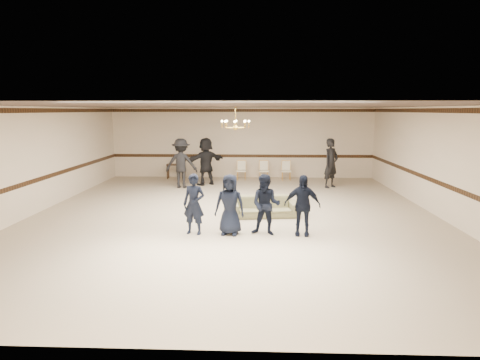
{
  "coord_description": "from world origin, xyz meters",
  "views": [
    {
      "loc": [
        0.65,
        -11.87,
        3.09
      ],
      "look_at": [
        0.2,
        -0.5,
        1.15
      ],
      "focal_mm": 30.66,
      "sensor_mm": 36.0,
      "label": 1
    }
  ],
  "objects_px": {
    "boy_d": "(302,205)",
    "adult_left": "(181,163)",
    "console_table": "(176,171)",
    "boy_c": "(266,205)",
    "banquet_chair_left": "(241,171)",
    "banquet_chair_right": "(286,171)",
    "settee": "(264,206)",
    "adult_right": "(331,163)",
    "boy_b": "(230,205)",
    "banquet_chair_mid": "(264,171)",
    "adult_mid": "(206,161)",
    "boy_a": "(194,204)",
    "chandelier": "(235,117)"
  },
  "relations": [
    {
      "from": "chandelier",
      "to": "boy_b",
      "type": "height_order",
      "value": "chandelier"
    },
    {
      "from": "settee",
      "to": "console_table",
      "type": "distance_m",
      "value": 7.61
    },
    {
      "from": "chandelier",
      "to": "adult_mid",
      "type": "distance_m",
      "value": 4.62
    },
    {
      "from": "adult_left",
      "to": "adult_right",
      "type": "xyz_separation_m",
      "value": [
        6.0,
        0.3,
        0.0
      ]
    },
    {
      "from": "adult_mid",
      "to": "banquet_chair_right",
      "type": "distance_m",
      "value": 3.71
    },
    {
      "from": "settee",
      "to": "banquet_chair_right",
      "type": "distance_m",
      "value": 6.44
    },
    {
      "from": "boy_c",
      "to": "boy_d",
      "type": "height_order",
      "value": "same"
    },
    {
      "from": "console_table",
      "to": "boy_c",
      "type": "bearing_deg",
      "value": -69.62
    },
    {
      "from": "boy_a",
      "to": "boy_d",
      "type": "distance_m",
      "value": 2.7
    },
    {
      "from": "boy_b",
      "to": "adult_left",
      "type": "height_order",
      "value": "adult_left"
    },
    {
      "from": "banquet_chair_right",
      "to": "settee",
      "type": "bearing_deg",
      "value": -100.74
    },
    {
      "from": "boy_c",
      "to": "adult_mid",
      "type": "bearing_deg",
      "value": 121.96
    },
    {
      "from": "boy_c",
      "to": "banquet_chair_left",
      "type": "relative_size",
      "value": 1.8
    },
    {
      "from": "boy_d",
      "to": "adult_mid",
      "type": "distance_m",
      "value": 7.61
    },
    {
      "from": "chandelier",
      "to": "boy_c",
      "type": "relative_size",
      "value": 0.61
    },
    {
      "from": "adult_mid",
      "to": "banquet_chair_left",
      "type": "bearing_deg",
      "value": -175.02
    },
    {
      "from": "boy_a",
      "to": "adult_mid",
      "type": "relative_size",
      "value": 0.77
    },
    {
      "from": "banquet_chair_left",
      "to": "console_table",
      "type": "xyz_separation_m",
      "value": [
        -3.0,
        0.2,
        -0.09
      ]
    },
    {
      "from": "banquet_chair_right",
      "to": "boy_d",
      "type": "bearing_deg",
      "value": -92.21
    },
    {
      "from": "boy_b",
      "to": "boy_d",
      "type": "bearing_deg",
      "value": 8.81
    },
    {
      "from": "boy_b",
      "to": "banquet_chair_right",
      "type": "xyz_separation_m",
      "value": [
        2.0,
        8.15,
        -0.34
      ]
    },
    {
      "from": "banquet_chair_right",
      "to": "adult_left",
      "type": "bearing_deg",
      "value": -156.42
    },
    {
      "from": "adult_mid",
      "to": "adult_right",
      "type": "relative_size",
      "value": 1.0
    },
    {
      "from": "boy_c",
      "to": "banquet_chair_left",
      "type": "distance_m",
      "value": 8.21
    },
    {
      "from": "boy_c",
      "to": "adult_right",
      "type": "relative_size",
      "value": 0.77
    },
    {
      "from": "boy_b",
      "to": "console_table",
      "type": "xyz_separation_m",
      "value": [
        -3.0,
        8.35,
        -0.43
      ]
    },
    {
      "from": "adult_left",
      "to": "banquet_chair_right",
      "type": "relative_size",
      "value": 2.33
    },
    {
      "from": "adult_left",
      "to": "banquet_chair_left",
      "type": "height_order",
      "value": "adult_left"
    },
    {
      "from": "adult_left",
      "to": "adult_mid",
      "type": "bearing_deg",
      "value": -139.66
    },
    {
      "from": "adult_mid",
      "to": "chandelier",
      "type": "bearing_deg",
      "value": 73.52
    },
    {
      "from": "chandelier",
      "to": "adult_left",
      "type": "bearing_deg",
      "value": 125.54
    },
    {
      "from": "boy_c",
      "to": "boy_a",
      "type": "bearing_deg",
      "value": -166.79
    },
    {
      "from": "adult_mid",
      "to": "banquet_chair_right",
      "type": "bearing_deg",
      "value": 163.85
    },
    {
      "from": "boy_b",
      "to": "banquet_chair_mid",
      "type": "height_order",
      "value": "boy_b"
    },
    {
      "from": "boy_d",
      "to": "banquet_chair_right",
      "type": "bearing_deg",
      "value": 95.31
    },
    {
      "from": "boy_d",
      "to": "adult_right",
      "type": "height_order",
      "value": "adult_right"
    },
    {
      "from": "boy_d",
      "to": "console_table",
      "type": "height_order",
      "value": "boy_d"
    },
    {
      "from": "boy_c",
      "to": "banquet_chair_mid",
      "type": "xyz_separation_m",
      "value": [
        0.1,
        8.15,
        -0.34
      ]
    },
    {
      "from": "boy_c",
      "to": "console_table",
      "type": "relative_size",
      "value": 1.9
    },
    {
      "from": "boy_c",
      "to": "adult_left",
      "type": "distance_m",
      "value": 6.99
    },
    {
      "from": "boy_b",
      "to": "console_table",
      "type": "bearing_deg",
      "value": 118.56
    },
    {
      "from": "banquet_chair_mid",
      "to": "boy_c",
      "type": "bearing_deg",
      "value": -95.77
    },
    {
      "from": "adult_mid",
      "to": "banquet_chair_mid",
      "type": "xyz_separation_m",
      "value": [
        2.44,
        1.27,
        -0.56
      ]
    },
    {
      "from": "settee",
      "to": "boy_a",
      "type": "bearing_deg",
      "value": -142.1
    },
    {
      "from": "chandelier",
      "to": "boy_c",
      "type": "bearing_deg",
      "value": -72.82
    },
    {
      "from": "settee",
      "to": "adult_right",
      "type": "xyz_separation_m",
      "value": [
        2.77,
        4.68,
        0.7
      ]
    },
    {
      "from": "boy_a",
      "to": "adult_mid",
      "type": "xyz_separation_m",
      "value": [
        -0.54,
        6.89,
        0.22
      ]
    },
    {
      "from": "boy_d",
      "to": "adult_left",
      "type": "bearing_deg",
      "value": 130.5
    },
    {
      "from": "boy_b",
      "to": "banquet_chair_right",
      "type": "height_order",
      "value": "boy_b"
    },
    {
      "from": "chandelier",
      "to": "adult_right",
      "type": "relative_size",
      "value": 0.47
    }
  ]
}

